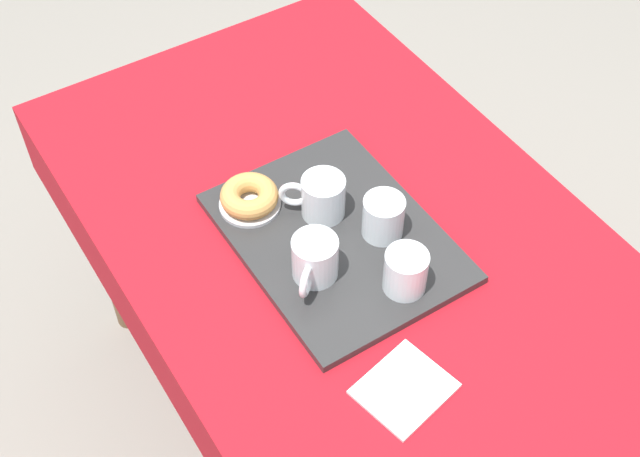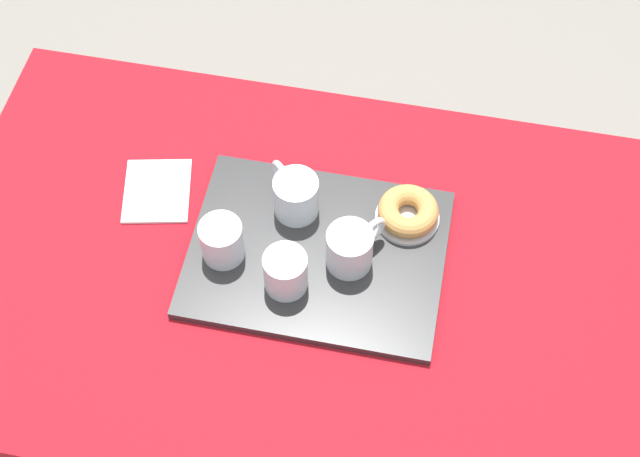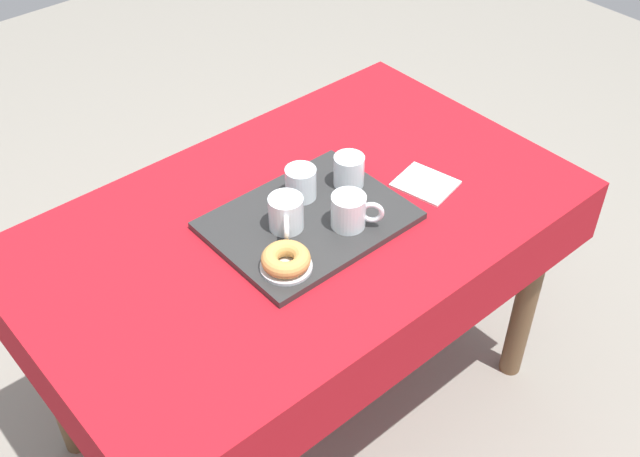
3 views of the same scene
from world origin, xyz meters
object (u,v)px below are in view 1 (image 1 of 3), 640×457
object	(u,v)px
sugar_donut_left	(249,196)
tea_mug_right	(322,198)
water_glass_near	(383,219)
tea_mug_left	(315,260)
donut_plate_left	(250,204)
paper_napkin	(404,389)
serving_tray	(338,239)
water_glass_far	(405,273)
dining_table	(351,266)

from	to	relation	value
sugar_donut_left	tea_mug_right	bearing A→B (deg)	50.66
tea_mug_right	sugar_donut_left	world-z (taller)	tea_mug_right
water_glass_near	tea_mug_left	bearing A→B (deg)	-84.13
tea_mug_right	donut_plate_left	world-z (taller)	tea_mug_right
tea_mug_left	water_glass_near	xyz separation A→B (m)	(-0.02, 0.15, -0.00)
donut_plate_left	paper_napkin	world-z (taller)	donut_plate_left
tea_mug_right	paper_napkin	world-z (taller)	tea_mug_right
serving_tray	sugar_donut_left	world-z (taller)	sugar_donut_left
water_glass_near	paper_napkin	world-z (taller)	water_glass_near
donut_plate_left	water_glass_near	bearing A→B (deg)	42.76
paper_napkin	water_glass_near	bearing A→B (deg)	151.42
tea_mug_left	water_glass_near	size ratio (longest dim) A/B	1.32
tea_mug_left	sugar_donut_left	bearing A→B (deg)	-175.39
serving_tray	water_glass_far	bearing A→B (deg)	12.48
water_glass_far	paper_napkin	distance (m)	0.20
dining_table	tea_mug_right	size ratio (longest dim) A/B	12.31
serving_tray	donut_plate_left	bearing A→B (deg)	-147.23
tea_mug_left	donut_plate_left	size ratio (longest dim) A/B	0.92
tea_mug_left	sugar_donut_left	xyz separation A→B (m)	(-0.20, -0.02, -0.01)
dining_table	donut_plate_left	size ratio (longest dim) A/B	11.66
serving_tray	donut_plate_left	world-z (taller)	donut_plate_left
water_glass_far	dining_table	bearing A→B (deg)	179.70
sugar_donut_left	paper_napkin	size ratio (longest dim) A/B	0.78
dining_table	tea_mug_left	world-z (taller)	tea_mug_left
tea_mug_right	water_glass_far	xyz separation A→B (m)	(0.22, 0.03, -0.00)
water_glass_far	donut_plate_left	size ratio (longest dim) A/B	0.69
dining_table	donut_plate_left	bearing A→B (deg)	-137.81
water_glass_near	paper_napkin	size ratio (longest dim) A/B	0.57
dining_table	water_glass_near	size ratio (longest dim) A/B	16.81
dining_table	tea_mug_right	xyz separation A→B (m)	(-0.06, -0.03, 0.15)
water_glass_far	sugar_donut_left	world-z (taller)	water_glass_far
tea_mug_right	serving_tray	bearing A→B (deg)	-6.61
donut_plate_left	sugar_donut_left	distance (m)	0.02
water_glass_near	donut_plate_left	world-z (taller)	water_glass_near
dining_table	water_glass_near	xyz separation A→B (m)	(0.04, 0.04, 0.15)
dining_table	tea_mug_right	world-z (taller)	tea_mug_right
tea_mug_right	water_glass_near	distance (m)	0.12
tea_mug_right	donut_plate_left	bearing A→B (deg)	-129.34
dining_table	tea_mug_left	size ratio (longest dim) A/B	12.72
water_glass_near	donut_plate_left	size ratio (longest dim) A/B	0.69
water_glass_near	tea_mug_right	bearing A→B (deg)	-146.18
tea_mug_left	donut_plate_left	distance (m)	0.20
tea_mug_right	water_glass_far	world-z (taller)	tea_mug_right
donut_plate_left	paper_napkin	distance (m)	0.46
dining_table	paper_napkin	world-z (taller)	paper_napkin
serving_tray	donut_plate_left	xyz separation A→B (m)	(-0.15, -0.10, 0.01)
sugar_donut_left	donut_plate_left	bearing A→B (deg)	0.00
sugar_donut_left	water_glass_near	bearing A→B (deg)	42.76
sugar_donut_left	paper_napkin	world-z (taller)	sugar_donut_left
tea_mug_right	donut_plate_left	distance (m)	0.14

